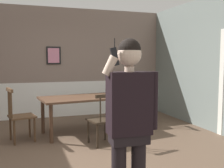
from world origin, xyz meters
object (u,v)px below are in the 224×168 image
at_px(chair_near_window, 103,119).
at_px(person_figure, 130,117).
at_px(dining_table, 85,101).
at_px(chair_by_doorway, 20,115).
at_px(chair_at_table_head, 139,106).

distance_m(chair_near_window, person_figure, 2.25).
distance_m(dining_table, chair_near_window, 0.87).
height_order(dining_table, chair_near_window, chair_near_window).
bearing_deg(chair_near_window, chair_by_doorway, 141.83).
bearing_deg(chair_near_window, person_figure, -112.50).
bearing_deg(person_figure, chair_near_window, -97.58).
distance_m(chair_by_doorway, chair_at_table_head, 2.56).
distance_m(chair_near_window, chair_at_table_head, 1.53).
bearing_deg(person_figure, chair_by_doorway, -67.97).
relative_size(chair_by_doorway, chair_at_table_head, 1.06).
height_order(chair_near_window, person_figure, person_figure).
bearing_deg(dining_table, chair_at_table_head, 7.28).
relative_size(dining_table, chair_near_window, 2.05).
xyz_separation_m(chair_near_window, person_figure, (-0.38, -2.15, 0.52)).
xyz_separation_m(chair_by_doorway, person_figure, (1.00, -2.82, 0.49)).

